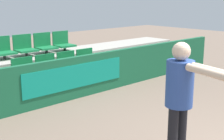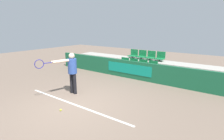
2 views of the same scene
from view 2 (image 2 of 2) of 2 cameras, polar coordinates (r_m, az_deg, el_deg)
ground_plane at (r=6.30m, az=-12.97°, el=-11.17°), size 30.00×30.00×0.00m
court_baseline at (r=6.35m, az=-12.34°, el=-10.87°), size 4.81×0.08×0.01m
barrier_wall at (r=9.13m, az=6.06°, el=0.13°), size 10.12×0.14×0.93m
bleacher_tier_front at (r=9.72m, az=7.85°, el=-0.78°), size 9.72×1.08×0.36m
bleacher_tier_middle at (r=10.62m, az=10.63°, el=1.38°), size 9.72×1.08×0.73m
stadium_chair_0 at (r=10.16m, az=3.96°, el=2.29°), size 0.50×0.44×0.53m
stadium_chair_1 at (r=9.87m, az=6.81°, el=1.88°), size 0.50×0.44×0.53m
stadium_chair_2 at (r=9.62m, az=9.81°, el=1.45°), size 0.50×0.44×0.53m
stadium_chair_3 at (r=9.39m, az=12.97°, el=0.98°), size 0.50×0.44×0.53m
stadium_chair_4 at (r=11.01m, az=6.98°, el=5.06°), size 0.50×0.44×0.53m
stadium_chair_5 at (r=10.75m, az=9.67°, el=4.75°), size 0.50×0.44×0.53m
stadium_chair_6 at (r=10.51m, az=12.50°, el=4.41°), size 0.50×0.44×0.53m
stadium_chair_7 at (r=10.30m, az=15.44°, el=4.04°), size 0.50×0.44×0.53m
tennis_player at (r=7.01m, az=-13.29°, el=0.39°), size 0.52×1.54×1.66m
tennis_ball at (r=6.00m, az=-16.43°, el=-12.40°), size 0.07×0.07×0.07m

